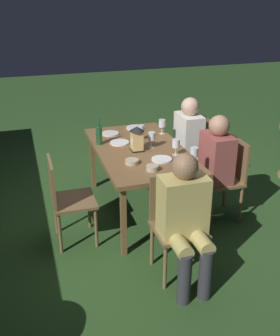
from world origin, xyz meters
TOP-DOWN VIEW (x-y plane):
  - ground_plane at (0.00, 0.00)m, footprint 16.00×16.00m
  - dining_table at (0.00, 0.00)m, footprint 1.61×0.90m
  - chair_head_near at (-1.05, 0.00)m, footprint 0.40×0.42m
  - person_in_mustard at (-1.25, 0.00)m, footprint 0.48×0.38m
  - chair_side_left_b at (0.36, -0.84)m, footprint 0.42×0.40m
  - person_in_cream at (0.36, -0.65)m, footprint 0.38×0.47m
  - chair_side_right_a at (-0.36, 0.84)m, footprint 0.42×0.40m
  - chair_side_left_a at (-0.36, -0.84)m, footprint 0.42×0.40m
  - person_in_rust at (-0.36, -0.65)m, footprint 0.38×0.47m
  - lantern_centerpiece at (-0.04, 0.05)m, footprint 0.15×0.15m
  - green_bottle_on_table at (0.26, 0.38)m, footprint 0.07×0.07m
  - wine_glass_a at (-0.54, -0.38)m, footprint 0.08×0.08m
  - wine_glass_b at (-0.00, -0.13)m, footprint 0.08×0.08m
  - wine_glass_c at (0.38, -0.38)m, footprint 0.08×0.08m
  - wine_glass_d at (-0.27, -0.29)m, footprint 0.08×0.08m
  - wine_glass_e at (0.25, -0.09)m, footprint 0.08×0.08m
  - plate_a at (0.22, 0.17)m, footprint 0.21×0.21m
  - plate_b at (0.65, -0.14)m, footprint 0.22×0.22m
  - plate_c at (-0.35, -0.12)m, footprint 0.20×0.20m
  - plate_d at (0.54, 0.20)m, footprint 0.20×0.20m
  - bowl_olives at (-0.35, 0.19)m, footprint 0.13×0.13m
  - bowl_bread at (-0.56, 0.05)m, footprint 0.12×0.12m

SIDE VIEW (x-z plane):
  - ground_plane at x=0.00m, z-range 0.00..0.00m
  - chair_head_near at x=-1.05m, z-range 0.05..0.92m
  - chair_side_left_b at x=0.36m, z-range 0.05..0.92m
  - chair_side_right_a at x=-0.36m, z-range 0.05..0.92m
  - chair_side_left_a at x=-0.36m, z-range 0.05..0.92m
  - person_in_mustard at x=-1.25m, z-range 0.06..1.21m
  - person_in_cream at x=0.36m, z-range 0.06..1.21m
  - person_in_rust at x=-0.36m, z-range 0.06..1.21m
  - dining_table at x=0.00m, z-range 0.31..1.06m
  - plate_a at x=0.22m, z-range 0.74..0.76m
  - plate_b at x=0.65m, z-range 0.74..0.76m
  - plate_c at x=-0.35m, z-range 0.74..0.76m
  - plate_d at x=0.54m, z-range 0.74..0.76m
  - bowl_olives at x=-0.35m, z-range 0.75..0.79m
  - bowl_bread at x=-0.56m, z-range 0.75..0.80m
  - green_bottle_on_table at x=0.26m, z-range 0.71..1.00m
  - wine_glass_a at x=-0.54m, z-range 0.78..0.95m
  - wine_glass_b at x=0.00m, z-range 0.78..0.95m
  - wine_glass_c at x=0.38m, z-range 0.78..0.95m
  - wine_glass_d at x=-0.27m, z-range 0.78..0.95m
  - wine_glass_e at x=0.25m, z-range 0.78..0.95m
  - lantern_centerpiece at x=-0.04m, z-range 0.76..1.02m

